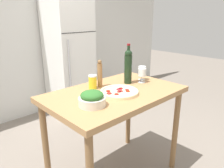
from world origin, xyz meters
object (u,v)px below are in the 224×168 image
object	(u,v)px
refrigerator	(69,57)
homemade_pizza	(119,92)
wine_bottle	(128,66)
wine_glass_far	(142,70)
salad_bowl	(92,99)
wine_glass_near	(142,73)
salt_canister	(93,82)
pepper_mill	(100,74)

from	to	relation	value
refrigerator	homemade_pizza	xyz separation A→B (m)	(-0.59, -1.70, 0.01)
wine_bottle	wine_glass_far	bearing A→B (deg)	-7.83
salad_bowl	wine_glass_near	bearing A→B (deg)	8.95
refrigerator	homemade_pizza	size ratio (longest dim) A/B	5.49
salad_bowl	salt_canister	xyz separation A→B (m)	(0.25, 0.31, 0.01)
pepper_mill	salt_canister	world-z (taller)	pepper_mill
wine_bottle	wine_glass_far	size ratio (longest dim) A/B	2.68
pepper_mill	refrigerator	bearing A→B (deg)	67.77
wine_glass_near	pepper_mill	size ratio (longest dim) A/B	0.56
wine_glass_far	salt_canister	xyz separation A→B (m)	(-0.55, 0.14, -0.04)
refrigerator	wine_bottle	xyz separation A→B (m)	(-0.32, -1.55, 0.18)
wine_glass_near	salt_canister	distance (m)	0.52
salad_bowl	salt_canister	distance (m)	0.40
wine_glass_near	pepper_mill	world-z (taller)	pepper_mill
wine_glass_near	salad_bowl	size ratio (longest dim) A/B	0.71
pepper_mill	salad_bowl	bearing A→B (deg)	-138.02
pepper_mill	homemade_pizza	distance (m)	0.28
wine_bottle	pepper_mill	size ratio (longest dim) A/B	1.51
homemade_pizza	salt_canister	xyz separation A→B (m)	(-0.09, 0.26, 0.05)
wine_glass_far	homemade_pizza	distance (m)	0.48
refrigerator	salt_canister	distance (m)	1.60
refrigerator	wine_glass_far	distance (m)	1.59
wine_bottle	wine_glass_near	xyz separation A→B (m)	(0.12, -0.08, -0.08)
salt_canister	pepper_mill	bearing A→B (deg)	-1.24
refrigerator	wine_bottle	size ratio (longest dim) A/B	4.71
refrigerator	wine_glass_near	distance (m)	1.65
wine_glass_near	salad_bowl	xyz separation A→B (m)	(-0.73, -0.11, -0.04)
refrigerator	pepper_mill	size ratio (longest dim) A/B	7.11
wine_glass_far	homemade_pizza	size ratio (longest dim) A/B	0.43
wine_bottle	wine_glass_far	xyz separation A→B (m)	(0.19, -0.03, -0.08)
salad_bowl	homemade_pizza	world-z (taller)	salad_bowl
refrigerator	pepper_mill	bearing A→B (deg)	-112.23
wine_glass_far	pepper_mill	world-z (taller)	pepper_mill
refrigerator	wine_bottle	bearing A→B (deg)	-101.59
salt_canister	wine_glass_far	bearing A→B (deg)	-13.97
wine_bottle	wine_glass_near	bearing A→B (deg)	-34.76
wine_glass_far	wine_glass_near	bearing A→B (deg)	-140.65
wine_glass_near	wine_glass_far	world-z (taller)	same
refrigerator	salad_bowl	xyz separation A→B (m)	(-0.93, -1.75, 0.05)
salad_bowl	pepper_mill	bearing A→B (deg)	41.98
wine_glass_near	pepper_mill	bearing A→B (deg)	154.03
wine_bottle	salad_bowl	bearing A→B (deg)	-162.17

